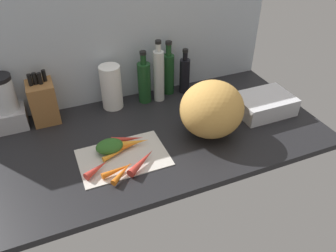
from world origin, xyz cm
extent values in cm
cube|color=black|center=(0.00, 0.00, -1.50)|extent=(170.00, 80.00, 3.00)
cube|color=#ADB7C1|center=(0.00, 38.50, 30.00)|extent=(170.00, 3.00, 60.00)
cube|color=beige|center=(-12.29, -11.69, 0.40)|extent=(37.29, 25.32, 0.80)
cone|color=red|center=(-7.59, -3.02, 2.38)|extent=(14.44, 6.30, 3.15)
cone|color=red|center=(-6.60, -19.77, 2.53)|extent=(15.18, 12.75, 3.45)
cone|color=red|center=(-24.56, -16.69, 2.35)|extent=(11.58, 8.54, 3.10)
cone|color=orange|center=(-6.23, -6.53, 2.52)|extent=(14.52, 4.89, 3.43)
cone|color=orange|center=(-15.53, -10.15, 1.88)|extent=(11.37, 5.25, 2.17)
cone|color=orange|center=(-16.85, -20.22, 2.08)|extent=(14.10, 5.06, 2.56)
cone|color=orange|center=(-9.20, -7.55, 2.14)|extent=(15.93, 4.63, 2.68)
cone|color=orange|center=(-15.73, -22.46, 2.09)|extent=(11.35, 10.48, 2.59)
ellipsoid|color=#2D6023|center=(-16.47, -5.91, 3.30)|extent=(11.84, 9.11, 5.01)
ellipsoid|color=gold|center=(30.21, -10.05, 12.97)|extent=(29.19, 27.49, 25.94)
cube|color=olive|center=(-38.67, 31.01, 10.02)|extent=(12.14, 15.08, 20.03)
cylinder|color=black|center=(-41.85, 29.89, 22.78)|extent=(2.01, 2.01, 5.50)
cylinder|color=black|center=(-39.73, 30.47, 22.78)|extent=(2.18, 2.18, 5.50)
cylinder|color=black|center=(-37.61, 29.78, 22.78)|extent=(1.98, 1.98, 5.50)
cylinder|color=black|center=(-35.48, 31.90, 22.78)|extent=(1.89, 1.89, 5.50)
cube|color=#B2B2B7|center=(-54.75, 31.40, 4.71)|extent=(14.80, 14.80, 9.42)
cylinder|color=silver|center=(-54.75, 31.40, 17.03)|extent=(11.10, 11.10, 15.22)
cylinder|color=white|center=(-5.47, 29.50, 11.44)|extent=(10.57, 10.57, 22.88)
cylinder|color=#19421E|center=(11.75, 28.42, 10.78)|extent=(6.79, 6.79, 21.56)
cylinder|color=#19421E|center=(11.75, 28.42, 24.07)|extent=(2.91, 2.91, 5.03)
cylinder|color=black|center=(11.75, 28.42, 27.39)|extent=(3.35, 3.35, 1.60)
cylinder|color=silver|center=(19.33, 26.99, 13.67)|extent=(5.65, 5.65, 27.35)
cylinder|color=silver|center=(19.33, 26.99, 29.45)|extent=(2.70, 2.70, 4.20)
cylinder|color=black|center=(19.33, 26.99, 32.35)|extent=(3.10, 3.10, 1.60)
cylinder|color=#19421E|center=(26.80, 31.76, 11.07)|extent=(6.05, 6.05, 22.14)
cylinder|color=#19421E|center=(26.80, 31.76, 25.14)|extent=(2.96, 2.96, 5.99)
cylinder|color=black|center=(26.80, 31.76, 28.93)|extent=(3.41, 3.41, 1.60)
cylinder|color=black|center=(35.25, 29.33, 9.53)|extent=(5.60, 5.60, 19.06)
cylinder|color=black|center=(35.25, 29.33, 21.27)|extent=(2.61, 2.61, 4.42)
cylinder|color=black|center=(35.25, 29.33, 24.28)|extent=(3.00, 3.00, 1.60)
cube|color=silver|center=(63.69, -4.71, 4.46)|extent=(27.92, 20.31, 8.91)
camera|label=1|loc=(-36.01, -118.05, 94.79)|focal=35.82mm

